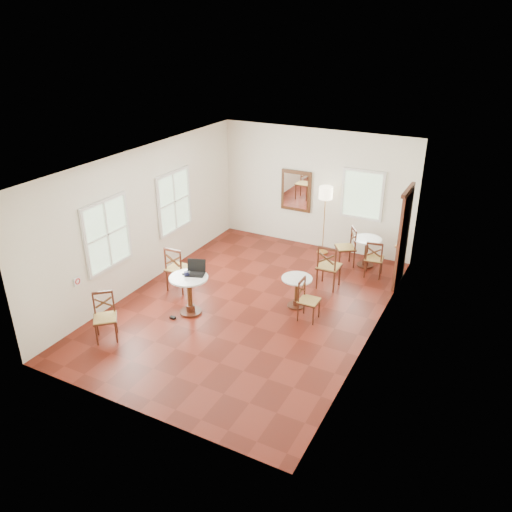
{
  "coord_description": "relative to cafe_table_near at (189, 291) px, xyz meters",
  "views": [
    {
      "loc": [
        4.26,
        -7.91,
        5.32
      ],
      "look_at": [
        0.0,
        0.3,
        1.0
      ],
      "focal_mm": 35.56,
      "sensor_mm": 36.0,
      "label": 1
    }
  ],
  "objects": [
    {
      "name": "ground",
      "position": [
        0.91,
        0.78,
        -0.5
      ],
      "size": [
        7.0,
        7.0,
        0.0
      ],
      "primitive_type": "plane",
      "color": "#601B10",
      "rests_on": "ground"
    },
    {
      "name": "room_shell",
      "position": [
        0.85,
        1.05,
        1.39
      ],
      "size": [
        5.02,
        7.02,
        3.01
      ],
      "color": "white",
      "rests_on": "ground"
    },
    {
      "name": "cafe_table_near",
      "position": [
        0.0,
        0.0,
        0.0
      ],
      "size": [
        0.76,
        0.76,
        0.8
      ],
      "color": "#441D11",
      "rests_on": "ground"
    },
    {
      "name": "cafe_table_mid",
      "position": [
        1.77,
        1.2,
        -0.09
      ],
      "size": [
        0.62,
        0.62,
        0.65
      ],
      "color": "#441D11",
      "rests_on": "ground"
    },
    {
      "name": "cafe_table_back",
      "position": [
        2.48,
        3.7,
        -0.06
      ],
      "size": [
        0.66,
        0.66,
        0.7
      ],
      "color": "#441D11",
      "rests_on": "ground"
    },
    {
      "name": "chair_near_a",
      "position": [
        -0.76,
        0.7,
        0.01
      ],
      "size": [
        0.49,
        0.49,
        1.02
      ],
      "rotation": [
        0.0,
        0.0,
        3.17
      ],
      "color": "#441D11",
      "rests_on": "ground"
    },
    {
      "name": "chair_near_b",
      "position": [
        -0.86,
        -1.44,
        -0.05
      ],
      "size": [
        0.59,
        0.59,
        0.9
      ],
      "rotation": [
        0.0,
        0.0,
        0.73
      ],
      "color": "#441D11",
      "rests_on": "ground"
    },
    {
      "name": "chair_mid_a",
      "position": [
        2.05,
        2.27,
        0.01
      ],
      "size": [
        0.48,
        0.48,
        1.02
      ],
      "rotation": [
        0.0,
        0.0,
        3.16
      ],
      "color": "#441D11",
      "rests_on": "ground"
    },
    {
      "name": "chair_mid_b",
      "position": [
        2.15,
        0.86,
        -0.08
      ],
      "size": [
        0.39,
        0.39,
        0.84
      ],
      "rotation": [
        0.0,
        0.0,
        1.58
      ],
      "color": "#441D11",
      "rests_on": "ground"
    },
    {
      "name": "chair_back_a",
      "position": [
        2.78,
        3.25,
        -0.06
      ],
      "size": [
        0.46,
        0.46,
        0.88
      ],
      "rotation": [
        0.0,
        0.0,
        3.28
      ],
      "color": "#441D11",
      "rests_on": "ground"
    },
    {
      "name": "chair_back_b",
      "position": [
        2.05,
        3.52,
        -0.03
      ],
      "size": [
        0.6,
        0.6,
        0.93
      ],
      "rotation": [
        0.0,
        0.0,
        -0.98
      ],
      "color": "#441D11",
      "rests_on": "ground"
    },
    {
      "name": "floor_lamp",
      "position": [
        1.31,
        3.93,
        0.96
      ],
      "size": [
        0.33,
        0.33,
        1.72
      ],
      "color": "#BF8C3F",
      "rests_on": "ground"
    },
    {
      "name": "laptop",
      "position": [
        0.04,
        0.2,
        0.37
      ],
      "size": [
        0.44,
        0.41,
        0.26
      ],
      "rotation": [
        0.0,
        0.0,
        0.34
      ],
      "color": "black",
      "rests_on": "cafe_table_near"
    },
    {
      "name": "mouse",
      "position": [
        -0.13,
        0.03,
        0.32
      ],
      "size": [
        0.09,
        0.07,
        0.03
      ],
      "primitive_type": "ellipsoid",
      "rotation": [
        0.0,
        0.0,
        -0.2
      ],
      "color": "black",
      "rests_on": "cafe_table_near"
    },
    {
      "name": "navy_mug",
      "position": [
        -0.06,
        0.02,
        0.35
      ],
      "size": [
        0.12,
        0.08,
        0.09
      ],
      "color": "#0F1134",
      "rests_on": "cafe_table_near"
    },
    {
      "name": "water_glass",
      "position": [
        -0.04,
        0.06,
        0.36
      ],
      "size": [
        0.06,
        0.06,
        0.1
      ],
      "primitive_type": "cylinder",
      "color": "white",
      "rests_on": "cafe_table_near"
    },
    {
      "name": "power_adapter",
      "position": [
        -0.19,
        -0.35,
        -0.48
      ],
      "size": [
        0.11,
        0.07,
        0.05
      ],
      "primitive_type": "cube",
      "color": "black",
      "rests_on": "ground"
    }
  ]
}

